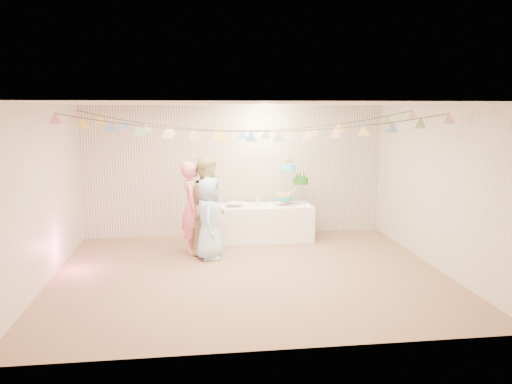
{
  "coord_description": "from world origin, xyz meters",
  "views": [
    {
      "loc": [
        -0.85,
        -7.37,
        2.52
      ],
      "look_at": [
        0.2,
        0.8,
        1.15
      ],
      "focal_mm": 35.0,
      "sensor_mm": 36.0,
      "label": 1
    }
  ],
  "objects": [
    {
      "name": "tealight_2",
      "position": [
        0.61,
        1.76,
        0.7
      ],
      "size": [
        0.04,
        0.04,
        0.03
      ],
      "primitive_type": "cylinder",
      "color": "#FFD88C",
      "rests_on": "table"
    },
    {
      "name": "floor",
      "position": [
        0.0,
        0.0,
        0.0
      ],
      "size": [
        6.0,
        6.0,
        0.0
      ],
      "primitive_type": "plane",
      "color": "#805F45",
      "rests_on": "ground"
    },
    {
      "name": "tealight_3",
      "position": [
        0.86,
        2.2,
        0.7
      ],
      "size": [
        0.04,
        0.04,
        0.03
      ],
      "primitive_type": "cylinder",
      "color": "#FFD88C",
      "rests_on": "table"
    },
    {
      "name": "posy",
      "position": [
        0.41,
        2.03,
        0.82
      ],
      "size": [
        0.13,
        0.13,
        0.14
      ],
      "primitive_type": null,
      "color": "white",
      "rests_on": "table"
    },
    {
      "name": "left_wall",
      "position": [
        -3.0,
        0.0,
        1.3
      ],
      "size": [
        5.0,
        5.0,
        0.0
      ],
      "primitive_type": "plane",
      "color": "silver",
      "rests_on": "ground"
    },
    {
      "name": "table",
      "position": [
        0.51,
        1.98,
        0.34
      ],
      "size": [
        1.84,
        0.73,
        0.69
      ],
      "primitive_type": "cube",
      "color": "white",
      "rests_on": "floor"
    },
    {
      "name": "cake_middle",
      "position": [
        1.24,
        2.12,
        1.11
      ],
      "size": [
        0.27,
        0.27,
        0.22
      ],
      "primitive_type": null,
      "color": "#217B1B",
      "rests_on": "cake_stand"
    },
    {
      "name": "cake_bottom",
      "position": [
        0.91,
        1.97,
        0.84
      ],
      "size": [
        0.31,
        0.31,
        0.15
      ],
      "primitive_type": null,
      "color": "#299CC3",
      "rests_on": "cake_stand"
    },
    {
      "name": "platter",
      "position": [
        -0.06,
        1.93,
        0.76
      ],
      "size": [
        0.34,
        0.34,
        0.02
      ],
      "primitive_type": "cylinder",
      "color": "white",
      "rests_on": "table"
    },
    {
      "name": "cake_stand",
      "position": [
        1.06,
        2.03,
        1.16
      ],
      "size": [
        0.73,
        0.43,
        0.82
      ],
      "primitive_type": null,
      "color": "silver",
      "rests_on": "table"
    },
    {
      "name": "tealight_1",
      "position": [
        0.16,
        2.16,
        0.7
      ],
      "size": [
        0.04,
        0.04,
        0.03
      ],
      "primitive_type": "cylinder",
      "color": "#FFD88C",
      "rests_on": "table"
    },
    {
      "name": "ceiling",
      "position": [
        0.0,
        0.0,
        2.6
      ],
      "size": [
        6.0,
        6.0,
        0.0
      ],
      "primitive_type": "plane",
      "color": "silver",
      "rests_on": "ground"
    },
    {
      "name": "back_wall",
      "position": [
        0.0,
        2.5,
        1.3
      ],
      "size": [
        6.0,
        6.0,
        0.0
      ],
      "primitive_type": "plane",
      "color": "silver",
      "rests_on": "ground"
    },
    {
      "name": "front_wall",
      "position": [
        0.0,
        -2.5,
        1.3
      ],
      "size": [
        6.0,
        6.0,
        0.0
      ],
      "primitive_type": "plane",
      "color": "silver",
      "rests_on": "ground"
    },
    {
      "name": "person_adult_a",
      "position": [
        -0.86,
        1.31,
        0.81
      ],
      "size": [
        0.42,
        0.61,
        1.63
      ],
      "primitive_type": "imported",
      "rotation": [
        0.0,
        0.0,
        1.52
      ],
      "color": "#E57781",
      "rests_on": "floor"
    },
    {
      "name": "cake_top_tier",
      "position": [
        1.0,
        2.0,
        1.38
      ],
      "size": [
        0.25,
        0.25,
        0.19
      ],
      "primitive_type": null,
      "color": "#50E3FD",
      "rests_on": "cake_stand"
    },
    {
      "name": "right_wall",
      "position": [
        3.0,
        0.0,
        1.3
      ],
      "size": [
        5.0,
        5.0,
        0.0
      ],
      "primitive_type": "plane",
      "color": "silver",
      "rests_on": "ground"
    },
    {
      "name": "person_child",
      "position": [
        -0.58,
        0.89,
        0.7
      ],
      "size": [
        0.54,
        0.74,
        1.4
      ],
      "primitive_type": "imported",
      "rotation": [
        0.0,
        0.0,
        1.43
      ],
      "color": "#ACD3F3",
      "rests_on": "floor"
    },
    {
      "name": "bunting_back",
      "position": [
        0.0,
        1.1,
        2.35
      ],
      "size": [
        5.6,
        1.1,
        0.4
      ],
      "primitive_type": null,
      "color": "pink",
      "rests_on": "ceiling"
    },
    {
      "name": "bunting_front",
      "position": [
        0.0,
        -0.2,
        2.32
      ],
      "size": [
        5.6,
        0.9,
        0.36
      ],
      "primitive_type": null,
      "color": "#72A5E5",
      "rests_on": "ceiling"
    },
    {
      "name": "tealight_0",
      "position": [
        -0.29,
        1.83,
        0.7
      ],
      "size": [
        0.04,
        0.04,
        0.03
      ],
      "primitive_type": "cylinder",
      "color": "#FFD88C",
      "rests_on": "table"
    },
    {
      "name": "person_adult_b",
      "position": [
        -0.58,
        1.28,
        0.86
      ],
      "size": [
        0.88,
        0.99,
        1.71
      ],
      "primitive_type": "imported",
      "rotation": [
        0.0,
        0.0,
        1.25
      ],
      "color": "tan",
      "rests_on": "floor"
    },
    {
      "name": "tealight_4",
      "position": [
        1.33,
        1.8,
        0.7
      ],
      "size": [
        0.04,
        0.04,
        0.03
      ],
      "primitive_type": "cylinder",
      "color": "#FFD88C",
      "rests_on": "table"
    }
  ]
}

